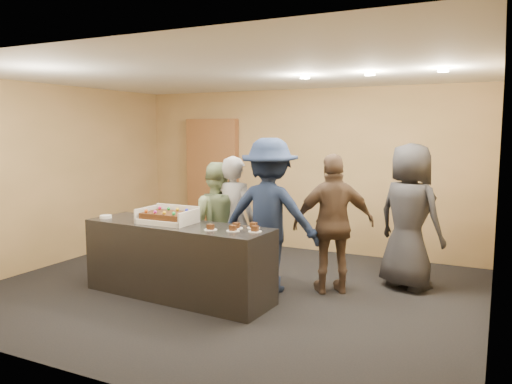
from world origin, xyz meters
TOP-DOWN VIEW (x-y plane):
  - room at (0.00, 0.00)m, footprint 6.04×6.00m
  - serving_counter at (-0.45, -0.49)m, footprint 2.44×0.86m
  - storage_cabinet at (-1.70, 2.41)m, footprint 1.01×0.15m
  - cake_box at (-0.59, -0.47)m, footprint 0.66×0.45m
  - sheet_cake at (-0.59, -0.49)m, footprint 0.56×0.39m
  - plate_stack at (-1.50, -0.56)m, footprint 0.15×0.15m
  - slice_a at (0.11, -0.63)m, footprint 0.15×0.15m
  - slice_b at (0.33, -0.42)m, footprint 0.15×0.15m
  - slice_c at (0.37, -0.58)m, footprint 0.15×0.15m
  - slice_d at (0.50, -0.32)m, footprint 0.15×0.15m
  - slice_e at (0.61, -0.50)m, footprint 0.15×0.15m
  - person_server_grey at (-0.08, 0.27)m, footprint 0.62×0.41m
  - person_sage_man at (-0.33, 0.22)m, footprint 0.93×0.82m
  - person_navy_man at (0.46, 0.19)m, footprint 1.34×0.89m
  - person_brown_extra at (1.20, 0.50)m, footprint 1.09×0.90m
  - person_dark_suit at (2.01, 1.10)m, footprint 1.08×0.93m
  - ceiling_spotlights at (1.60, 0.50)m, footprint 1.72×0.12m

SIDE VIEW (x-z plane):
  - serving_counter at x=-0.45m, z-range 0.00..0.90m
  - person_sage_man at x=-0.33m, z-range 0.00..1.61m
  - person_server_grey at x=-0.08m, z-range 0.00..1.69m
  - person_brown_extra at x=1.20m, z-range 0.00..1.74m
  - plate_stack at x=-1.50m, z-range 0.90..0.94m
  - slice_a at x=0.11m, z-range 0.89..0.96m
  - slice_b at x=0.33m, z-range 0.89..0.96m
  - slice_c at x=0.37m, z-range 0.89..0.96m
  - slice_d at x=0.50m, z-range 0.89..0.96m
  - slice_e at x=0.61m, z-range 0.89..0.96m
  - person_dark_suit at x=2.01m, z-range 0.00..1.86m
  - cake_box at x=-0.59m, z-range 0.85..1.04m
  - person_navy_man at x=0.46m, z-range 0.00..1.93m
  - sheet_cake at x=-0.59m, z-range 0.94..1.05m
  - storage_cabinet at x=-1.70m, z-range 0.00..2.22m
  - room at x=0.00m, z-range 0.00..2.70m
  - ceiling_spotlights at x=1.60m, z-range 2.66..2.69m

